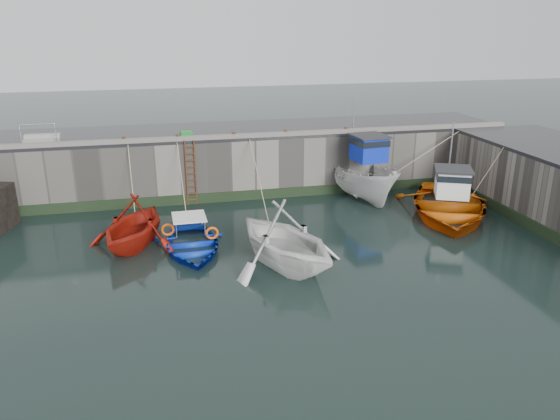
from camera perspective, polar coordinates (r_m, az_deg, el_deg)
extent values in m
plane|color=black|center=(18.46, -0.39, -8.51)|extent=(120.00, 120.00, 0.00)
cube|color=slate|center=(29.53, -5.80, 5.20)|extent=(30.00, 5.00, 3.00)
cube|color=black|center=(29.20, -5.90, 8.21)|extent=(30.00, 5.00, 0.16)
cube|color=slate|center=(26.88, -5.25, 7.68)|extent=(30.00, 0.30, 0.20)
cube|color=black|center=(27.45, -5.00, 1.43)|extent=(30.00, 0.08, 0.50)
cube|color=black|center=(25.53, 25.41, -1.80)|extent=(0.08, 15.00, 0.50)
cylinder|color=#3F1E0F|center=(26.83, -9.78, 3.81)|extent=(0.07, 0.07, 3.20)
cylinder|color=#3F1E0F|center=(26.85, -8.84, 3.88)|extent=(0.07, 0.07, 3.20)
cube|color=#3F1E0F|center=(27.20, -9.16, 1.09)|extent=(0.44, 0.06, 0.05)
cube|color=#3F1E0F|center=(27.10, -9.19, 1.75)|extent=(0.44, 0.06, 0.05)
cube|color=#3F1E0F|center=(27.01, -9.23, 2.42)|extent=(0.44, 0.06, 0.05)
cube|color=#3F1E0F|center=(26.92, -9.27, 3.09)|extent=(0.44, 0.06, 0.05)
cube|color=#3F1E0F|center=(26.83, -9.30, 3.77)|extent=(0.44, 0.06, 0.05)
cube|color=#3F1E0F|center=(26.74, -9.34, 4.45)|extent=(0.44, 0.06, 0.05)
cube|color=#3F1E0F|center=(26.66, -9.38, 5.14)|extent=(0.44, 0.06, 0.05)
cube|color=#3F1E0F|center=(26.59, -9.42, 5.83)|extent=(0.44, 0.06, 0.05)
cube|color=#3F1E0F|center=(26.51, -9.46, 6.52)|extent=(0.44, 0.06, 0.05)
imported|color=#A11A0D|center=(22.89, -14.91, -3.53)|extent=(5.30, 5.63, 2.36)
imported|color=#0B2DAF|center=(21.93, -9.21, -4.12)|extent=(3.23, 4.49, 0.92)
imported|color=white|center=(20.32, 0.47, -5.80)|extent=(6.22, 6.60, 2.77)
imported|color=silver|center=(28.25, 8.51, 3.06)|extent=(2.96, 6.38, 2.38)
cube|color=#0C24BA|center=(27.29, 9.27, 6.34)|extent=(1.55, 1.64, 1.20)
cube|color=black|center=(27.22, 9.31, 7.06)|extent=(1.62, 1.71, 0.28)
cube|color=#262628|center=(27.16, 9.35, 7.65)|extent=(1.77, 1.86, 0.08)
cylinder|color=#A5A8AD|center=(28.68, 7.66, 8.87)|extent=(0.08, 0.08, 3.00)
imported|color=#D6590B|center=(26.58, 17.14, 0.32)|extent=(7.50, 8.50, 1.46)
cube|color=white|center=(25.62, 17.55, 2.71)|extent=(1.89, 1.94, 1.20)
cube|color=black|center=(25.53, 17.63, 3.47)|extent=(1.97, 2.02, 0.28)
cube|color=#262628|center=(25.46, 17.69, 4.09)|extent=(2.16, 2.21, 0.08)
cylinder|color=#A5A8AD|center=(27.14, 17.38, 5.59)|extent=(0.08, 0.08, 3.00)
cube|color=#188627|center=(27.54, -9.78, 7.84)|extent=(0.61, 0.49, 0.27)
cylinder|color=#A5A8AD|center=(27.63, -25.46, 7.07)|extent=(0.05, 0.05, 1.00)
cylinder|color=#A5A8AD|center=(27.35, -22.38, 7.38)|extent=(0.05, 0.05, 1.00)
cylinder|color=#A5A8AD|center=(27.41, -24.06, 8.16)|extent=(1.50, 0.05, 0.05)
cube|color=gray|center=(28.04, -23.65, 6.61)|extent=(1.60, 0.35, 0.18)
cube|color=gray|center=(28.35, -23.58, 7.12)|extent=(1.60, 0.35, 0.18)
cylinder|color=#3F1E0F|center=(26.76, -16.02, 7.05)|extent=(0.18, 0.18, 0.28)
cylinder|color=#3F1E0F|center=(26.75, -10.63, 7.46)|extent=(0.18, 0.18, 0.28)
cylinder|color=#3F1E0F|center=(26.99, -4.86, 7.83)|extent=(0.18, 0.18, 0.28)
cylinder|color=#3F1E0F|center=(27.48, 0.56, 8.09)|extent=(0.18, 0.18, 0.28)
cylinder|color=#3F1E0F|center=(28.40, 6.91, 8.32)|extent=(0.18, 0.18, 0.28)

